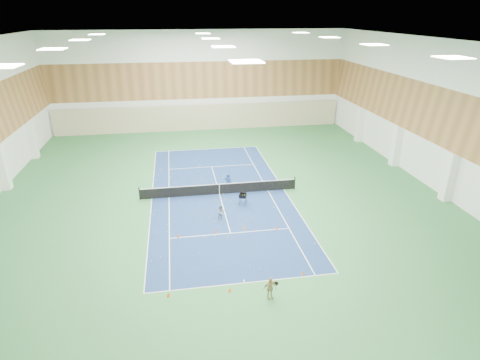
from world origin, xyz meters
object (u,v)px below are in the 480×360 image
object	(u,v)px
tennis_net	(219,188)
child_apron	(270,288)
coach	(228,182)
ball_cart	(243,199)
child_court	(221,212)

from	to	relation	value
tennis_net	child_apron	bearing A→B (deg)	-85.34
tennis_net	coach	xyz separation A→B (m)	(0.82, 0.60, 0.23)
child_apron	ball_cart	bearing A→B (deg)	77.27
tennis_net	child_court	xyz separation A→B (m)	(-0.37, -4.34, 0.04)
coach	child_court	bearing A→B (deg)	97.74
ball_cart	tennis_net	bearing A→B (deg)	146.15
coach	child_court	world-z (taller)	coach
tennis_net	coach	world-z (taller)	coach
tennis_net	child_apron	distance (m)	13.37
child_court	tennis_net	bearing A→B (deg)	64.90
child_court	ball_cart	size ratio (longest dim) A/B	1.23
tennis_net	child_apron	xyz separation A→B (m)	(1.09, -13.33, 0.09)
tennis_net	child_court	distance (m)	4.35
coach	child_court	xyz separation A→B (m)	(-1.20, -4.94, -0.19)
child_apron	ball_cart	distance (m)	11.11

